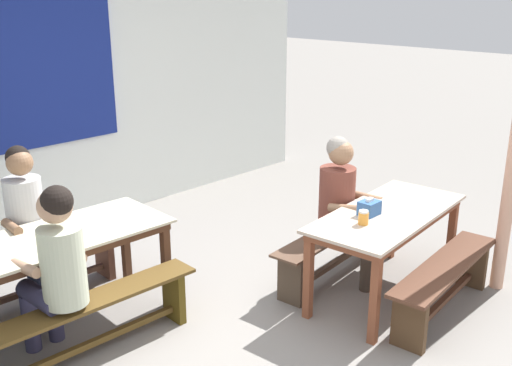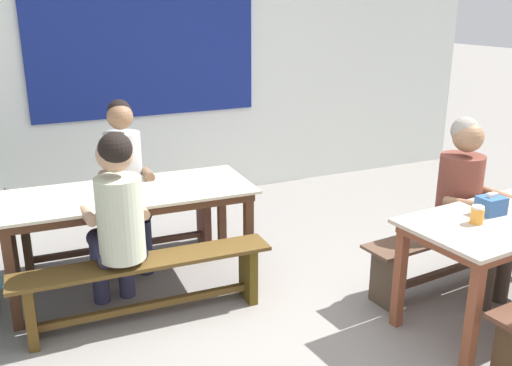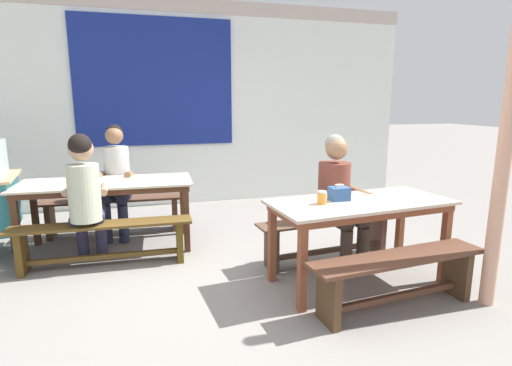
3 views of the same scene
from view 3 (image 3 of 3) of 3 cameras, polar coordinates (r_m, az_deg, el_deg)
The scene contains 14 objects.
ground_plane at distance 3.59m, azimuth -4.86°, elevation -14.04°, with size 40.00×40.00×0.00m, color gray.
backdrop_wall at distance 6.18m, azimuth -10.74°, elevation 11.50°, with size 7.11×0.23×2.98m.
dining_table_far at distance 4.46m, azimuth -20.47°, elevation -0.73°, with size 1.77×0.78×0.73m.
dining_table_near at distance 3.50m, azimuth 14.59°, elevation -3.70°, with size 1.59×0.81×0.73m.
bench_far_back at distance 5.03m, azimuth -19.53°, elevation -3.66°, with size 1.65×0.34×0.43m.
bench_far_front at distance 4.07m, azimuth -20.88°, elevation -7.33°, with size 1.66×0.32×0.43m.
bench_near_back at distance 4.01m, azimuth 10.10°, elevation -7.19°, with size 1.45×0.39×0.43m.
bench_near_front at distance 3.25m, azimuth 19.53°, elevation -11.99°, with size 1.45×0.42×0.43m.
person_left_back_turned at distance 4.05m, azimuth -23.13°, elevation -1.21°, with size 0.40×0.56×1.27m.
person_center_facing at distance 4.86m, azimuth -19.27°, elevation 1.04°, with size 0.43×0.54×1.29m.
person_right_near_table at distance 3.87m, azimuth 11.62°, elevation -1.36°, with size 0.45×0.58×1.25m.
tissue_box at distance 3.45m, azimuth 11.74°, elevation -1.46°, with size 0.16×0.13×0.14m.
condiment_jar at distance 3.30m, azimuth 9.36°, elevation -2.07°, with size 0.08×0.08×0.11m.
wooden_support_post at distance 3.42m, azimuth 31.93°, elevation 4.53°, with size 0.11×0.11×2.47m, color tan.
Camera 3 is at (-0.60, -3.18, 1.56)m, focal length 28.13 mm.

